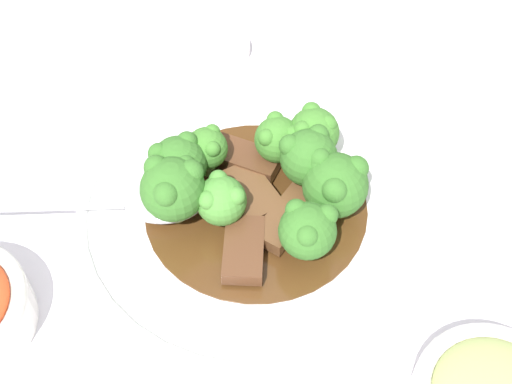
{
  "coord_description": "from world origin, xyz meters",
  "views": [
    {
      "loc": [
        0.23,
        0.28,
        0.49
      ],
      "look_at": [
        0.0,
        0.0,
        0.03
      ],
      "focal_mm": 50.0,
      "sensor_mm": 36.0,
      "label": 1
    }
  ],
  "objects": [
    {
      "name": "beef_strip_0",
      "position": [
        -0.02,
        -0.04,
        0.03
      ],
      "size": [
        0.06,
        0.07,
        0.01
      ],
      "color": "#56331E",
      "rests_on": "main_plate"
    },
    {
      "name": "broccoli_floret_2",
      "position": [
        -0.05,
        0.01,
        0.05
      ],
      "size": [
        0.05,
        0.05,
        0.06
      ],
      "color": "#8EB756",
      "rests_on": "main_plate"
    },
    {
      "name": "broccoli_floret_0",
      "position": [
        -0.07,
        -0.01,
        0.05
      ],
      "size": [
        0.04,
        0.04,
        0.05
      ],
      "color": "#7FA84C",
      "rests_on": "main_plate"
    },
    {
      "name": "broccoli_floret_3",
      "position": [
        -0.04,
        -0.02,
        0.05
      ],
      "size": [
        0.04,
        0.04,
        0.05
      ],
      "color": "#8EB756",
      "rests_on": "main_plate"
    },
    {
      "name": "sauce_dish",
      "position": [
        -0.1,
        -0.19,
        0.01
      ],
      "size": [
        0.07,
        0.07,
        0.01
      ],
      "color": "white",
      "rests_on": "ground_plane"
    },
    {
      "name": "ground_plane",
      "position": [
        0.0,
        0.0,
        0.0
      ],
      "size": [
        4.0,
        4.0,
        0.0
      ],
      "primitive_type": "plane",
      "color": "silver"
    },
    {
      "name": "serving_spoon",
      "position": [
        0.07,
        -0.06,
        0.03
      ],
      "size": [
        0.2,
        0.16,
        0.01
      ],
      "color": "#B7B7BC",
      "rests_on": "main_plate"
    },
    {
      "name": "beef_strip_2",
      "position": [
        0.04,
        0.03,
        0.03
      ],
      "size": [
        0.06,
        0.06,
        0.01
      ],
      "color": "#56331E",
      "rests_on": "main_plate"
    },
    {
      "name": "broccoli_floret_1",
      "position": [
        -0.05,
        0.04,
        0.05
      ],
      "size": [
        0.05,
        0.05,
        0.05
      ],
      "color": "#8EB756",
      "rests_on": "main_plate"
    },
    {
      "name": "beef_strip_1",
      "position": [
        0.0,
        -0.01,
        0.02
      ],
      "size": [
        0.04,
        0.06,
        0.01
      ],
      "color": "brown",
      "rests_on": "main_plate"
    },
    {
      "name": "beef_strip_3",
      "position": [
        -0.01,
        0.03,
        0.03
      ],
      "size": [
        0.07,
        0.04,
        0.01
      ],
      "color": "brown",
      "rests_on": "main_plate"
    },
    {
      "name": "broccoli_floret_6",
      "position": [
        0.03,
        -0.01,
        0.04
      ],
      "size": [
        0.04,
        0.04,
        0.04
      ],
      "color": "#8EB756",
      "rests_on": "main_plate"
    },
    {
      "name": "broccoli_floret_4",
      "position": [
        -0.0,
        0.06,
        0.05
      ],
      "size": [
        0.04,
        0.04,
        0.05
      ],
      "color": "#7FA84C",
      "rests_on": "main_plate"
    },
    {
      "name": "broccoli_floret_5",
      "position": [
        0.04,
        -0.05,
        0.05
      ],
      "size": [
        0.05,
        0.05,
        0.05
      ],
      "color": "#7FA84C",
      "rests_on": "main_plate"
    },
    {
      "name": "broccoli_floret_7",
      "position": [
        0.06,
        -0.03,
        0.05
      ],
      "size": [
        0.05,
        0.05,
        0.06
      ],
      "color": "#8EB756",
      "rests_on": "main_plate"
    },
    {
      "name": "main_plate",
      "position": [
        0.0,
        0.0,
        0.01
      ],
      "size": [
        0.3,
        0.3,
        0.02
      ],
      "color": "white",
      "rests_on": "ground_plane"
    },
    {
      "name": "broccoli_floret_8",
      "position": [
        0.01,
        -0.05,
        0.05
      ],
      "size": [
        0.04,
        0.04,
        0.05
      ],
      "color": "#7FA84C",
      "rests_on": "main_plate"
    }
  ]
}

